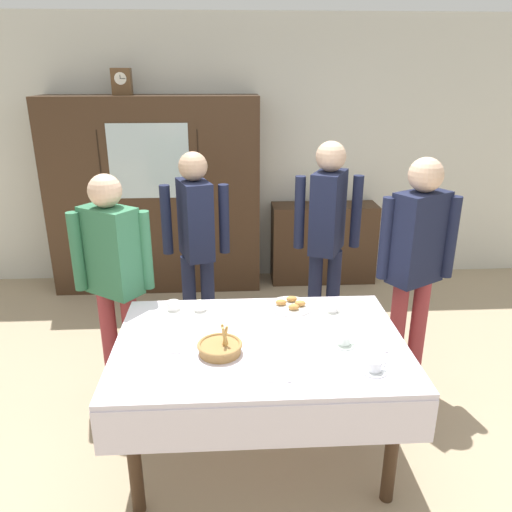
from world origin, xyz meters
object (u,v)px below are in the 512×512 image
Objects in this scene: dining_table at (260,359)px; tea_cup_mid_right at (374,367)px; pastry_plate at (291,305)px; spoon_far_left at (381,351)px; person_near_right_end at (113,268)px; person_by_cabinet at (196,234)px; person_beside_shelf at (327,227)px; tea_cup_far_left at (344,340)px; bookshelf_low at (323,243)px; tea_cup_near_left at (200,307)px; person_behind_table_right at (416,255)px; tea_cup_front_edge at (332,308)px; book_stack at (325,201)px; spoon_mid_left at (173,353)px; spoon_near_left at (284,381)px; bread_basket at (220,347)px; tea_cup_near_right at (173,307)px; mantel_clock at (122,82)px; wall_cabinet at (155,196)px.

tea_cup_mid_right is (0.55, -0.30, 0.13)m from dining_table.
spoon_far_left is at bearing -53.21° from pastry_plate.
person_near_right_end reaches higher than dining_table.
person_beside_shelf is (1.02, -0.03, 0.05)m from person_by_cabinet.
tea_cup_far_left is at bearing -28.09° from person_near_right_end.
person_near_right_end is (-1.77, -1.95, 0.53)m from bookshelf_low.
person_behind_table_right is (1.44, 0.26, 0.22)m from tea_cup_near_left.
person_beside_shelf reaches higher than tea_cup_mid_right.
person_beside_shelf is at bearing 81.63° from tea_cup_front_edge.
spoon_mid_left is at bearing -115.82° from book_stack.
dining_table is 12.29× the size of tea_cup_near_left.
spoon_near_left is at bearing -156.20° from spoon_far_left.
spoon_near_left is at bearing -133.94° from person_behind_table_right.
bread_basket is 2.02× the size of spoon_near_left.
tea_cup_near_right is (-0.51, 0.43, 0.13)m from dining_table.
spoon_mid_left is (-1.32, -2.72, 0.35)m from bookshelf_low.
person_behind_table_right is (1.09, 0.67, 0.35)m from dining_table.
book_stack is 0.13× the size of person_by_cabinet.
mantel_clock reaches higher than spoon_mid_left.
person_behind_table_right reaches higher than spoon_far_left.
person_behind_table_right reaches higher than spoon_near_left.
bread_basket is at bearing 164.34° from tea_cup_mid_right.
pastry_plate is 0.17× the size of person_behind_table_right.
bread_basket is at bearing -75.73° from wall_cabinet.
tea_cup_mid_right reaches higher than pastry_plate.
mantel_clock is at bearing 122.15° from pastry_plate.
person_near_right_end reaches higher than tea_cup_near_left.
tea_cup_far_left is 0.98m from person_behind_table_right.
mantel_clock is at bearing 109.72° from tea_cup_near_left.
spoon_near_left is 1.46m from person_behind_table_right.
dining_table is at bearing -39.65° from tea_cup_near_right.
spoon_near_left is (0.99, -2.95, -0.21)m from wall_cabinet.
bookshelf_low is 9.28× the size of spoon_far_left.
tea_cup_near_right is 0.74m from pastry_plate.
spoon_near_left is at bearing -172.20° from tea_cup_mid_right.
wall_cabinet is 1.26× the size of person_behind_table_right.
person_beside_shelf is (0.82, 1.36, 0.23)m from bread_basket.
person_behind_table_right is (1.56, 0.75, 0.25)m from spoon_mid_left.
person_by_cabinet is at bearing -133.41° from bookshelf_low.
tea_cup_near_left is 0.08× the size of person_near_right_end.
spoon_mid_left is at bearing -103.50° from tea_cup_near_left.
person_behind_table_right is at bearing 30.07° from bread_basket.
tea_cup_near_right is 1.42m from person_beside_shelf.
wall_cabinet reaches higher than bread_basket.
tea_cup_far_left is 1.57m from person_near_right_end.
book_stack is at bearing 74.16° from pastry_plate.
book_stack is 1.65× the size of tea_cup_front_edge.
mantel_clock is 1.85× the size of tea_cup_mid_right.
tea_cup_mid_right is 0.54× the size of bread_basket.
person_near_right_end reaches higher than pastry_plate.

